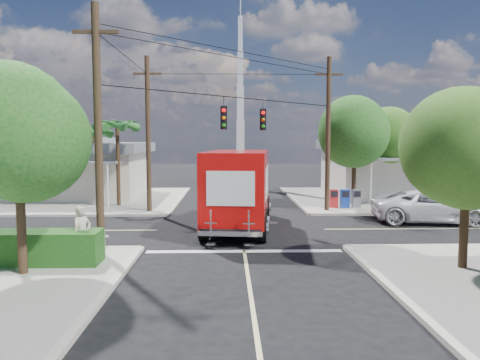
{
  "coord_description": "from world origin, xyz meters",
  "views": [
    {
      "loc": [
        -0.62,
        -21.9,
        4.29
      ],
      "look_at": [
        0.0,
        2.0,
        2.2
      ],
      "focal_mm": 35.0,
      "sensor_mm": 36.0,
      "label": 1
    }
  ],
  "objects": [
    {
      "name": "sidewalk_nw",
      "position": [
        -10.88,
        10.88,
        0.07
      ],
      "size": [
        14.12,
        14.12,
        0.14
      ],
      "color": "gray",
      "rests_on": "ground"
    },
    {
      "name": "road_markings",
      "position": [
        0.0,
        -1.47,
        0.01
      ],
      "size": [
        32.0,
        32.0,
        0.01
      ],
      "color": "beige",
      "rests_on": "ground"
    },
    {
      "name": "utility_poles",
      "position": [
        -1.58,
        1.6,
        4.67
      ],
      "size": [
        12.0,
        10.68,
        9.0
      ],
      "color": "#473321",
      "rests_on": "ground"
    },
    {
      "name": "picket_fence",
      "position": [
        -7.8,
        -5.6,
        0.68
      ],
      "size": [
        5.94,
        0.06,
        1.0
      ],
      "color": "silver",
      "rests_on": "sidewalk_sw"
    },
    {
      "name": "radio_tower",
      "position": [
        0.5,
        20.0,
        5.64
      ],
      "size": [
        0.8,
        0.8,
        17.0
      ],
      "color": "silver",
      "rests_on": "ground"
    },
    {
      "name": "building_nw",
      "position": [
        -12.0,
        12.46,
        2.22
      ],
      "size": [
        10.8,
        10.2,
        4.3
      ],
      "color": "beige",
      "rests_on": "sidewalk_nw"
    },
    {
      "name": "tree_ne_back",
      "position": [
        9.81,
        8.96,
        4.19
      ],
      "size": [
        3.77,
        3.66,
        5.82
      ],
      "color": "#422D1C",
      "rests_on": "sidewalk_ne"
    },
    {
      "name": "tree_sw_front",
      "position": [
        -6.99,
        -7.54,
        4.33
      ],
      "size": [
        3.88,
        3.78,
        6.03
      ],
      "color": "#422D1C",
      "rests_on": "sidewalk_sw"
    },
    {
      "name": "tree_ne_front",
      "position": [
        7.21,
        6.76,
        4.77
      ],
      "size": [
        4.21,
        4.14,
        6.66
      ],
      "color": "#422D1C",
      "rests_on": "sidewalk_ne"
    },
    {
      "name": "palm_nw_front",
      "position": [
        -7.5,
        7.5,
        5.04
      ],
      "size": [
        3.01,
        3.08,
        5.59
      ],
      "color": "#422D1C",
      "rests_on": "sidewalk_nw"
    },
    {
      "name": "vending_boxes",
      "position": [
        6.5,
        6.2,
        0.69
      ],
      "size": [
        1.9,
        0.5,
        1.1
      ],
      "color": "red",
      "rests_on": "sidewalk_ne"
    },
    {
      "name": "building_ne",
      "position": [
        12.5,
        11.97,
        2.32
      ],
      "size": [
        11.8,
        10.2,
        4.5
      ],
      "color": "silver",
      "rests_on": "sidewalk_ne"
    },
    {
      "name": "palm_nw_back",
      "position": [
        -9.5,
        9.0,
        4.67
      ],
      "size": [
        3.01,
        3.08,
        5.19
      ],
      "color": "#422D1C",
      "rests_on": "sidewalk_nw"
    },
    {
      "name": "parked_car",
      "position": [
        9.87,
        1.69,
        0.83
      ],
      "size": [
        6.29,
        3.53,
        1.66
      ],
      "primitive_type": "imported",
      "rotation": [
        0.0,
        0.0,
        1.44
      ],
      "color": "silver",
      "rests_on": "ground"
    },
    {
      "name": "hedge_sw",
      "position": [
        -8.0,
        -6.4,
        0.69
      ],
      "size": [
        6.2,
        1.2,
        1.1
      ],
      "primitive_type": "cube",
      "color": "#154615",
      "rests_on": "sidewalk_sw"
    },
    {
      "name": "pedestrian",
      "position": [
        -5.56,
        -6.18,
        1.1
      ],
      "size": [
        0.78,
        0.84,
        1.92
      ],
      "primitive_type": "imported",
      "rotation": [
        0.0,
        0.0,
        0.96
      ],
      "color": "beige",
      "rests_on": "sidewalk_sw"
    },
    {
      "name": "sidewalk_ne",
      "position": [
        10.88,
        10.88,
        0.07
      ],
      "size": [
        14.12,
        14.12,
        0.14
      ],
      "color": "gray",
      "rests_on": "ground"
    },
    {
      "name": "delivery_truck",
      "position": [
        -0.1,
        0.3,
        1.9
      ],
      "size": [
        3.57,
        8.86,
        3.74
      ],
      "color": "black",
      "rests_on": "ground"
    },
    {
      "name": "ground",
      "position": [
        0.0,
        0.0,
        0.0
      ],
      "size": [
        120.0,
        120.0,
        0.0
      ],
      "primitive_type": "plane",
      "color": "black",
      "rests_on": "ground"
    },
    {
      "name": "tree_se",
      "position": [
        7.01,
        -7.24,
        4.04
      ],
      "size": [
        3.67,
        3.54,
        5.62
      ],
      "color": "#422D1C",
      "rests_on": "sidewalk_se"
    }
  ]
}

